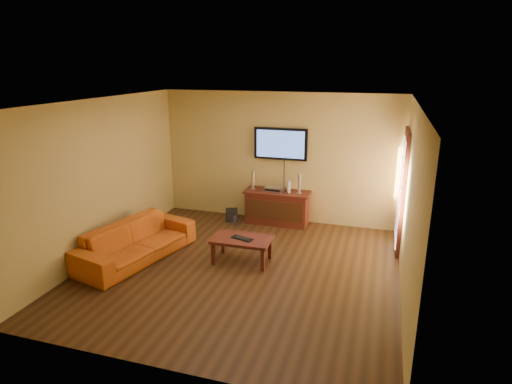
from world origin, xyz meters
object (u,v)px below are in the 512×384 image
at_px(television, 281,144).
at_px(subwoofer, 232,215).
at_px(media_console, 277,207).
at_px(keyboard, 242,238).
at_px(speaker_right, 299,185).
at_px(av_receiver, 274,189).
at_px(game_console, 289,186).
at_px(bottle, 235,221).
at_px(coffee_table, 242,241).
at_px(sofa, 136,236).
at_px(speaker_left, 253,181).

height_order(television, subwoofer, television).
relative_size(media_console, keyboard, 3.42).
relative_size(media_console, speaker_right, 3.40).
xyz_separation_m(media_console, av_receiver, (-0.07, 0.02, 0.39)).
relative_size(av_receiver, game_console, 1.59).
xyz_separation_m(av_receiver, bottle, (-0.74, -0.41, -0.64)).
relative_size(coffee_table, sofa, 0.46).
xyz_separation_m(speaker_left, game_console, (0.77, -0.01, -0.06)).
bearing_deg(game_console, coffee_table, -123.57).
bearing_deg(speaker_right, av_receiver, 176.94).
xyz_separation_m(sofa, game_console, (2.12, 2.38, 0.40)).
xyz_separation_m(coffee_table, game_console, (0.35, 1.96, 0.45)).
distance_m(coffee_table, bottle, 1.72).
bearing_deg(television, game_console, -40.47).
height_order(sofa, speaker_left, speaker_left).
bearing_deg(bottle, speaker_right, 16.80).
xyz_separation_m(speaker_right, av_receiver, (-0.52, 0.03, -0.14)).
relative_size(media_console, coffee_table, 1.37).
xyz_separation_m(speaker_left, subwoofer, (-0.43, -0.16, -0.76)).
relative_size(coffee_table, game_console, 4.11).
relative_size(speaker_right, bottle, 1.82).
xyz_separation_m(game_console, keyboard, (-0.34, -1.99, -0.38)).
bearing_deg(speaker_right, television, 153.77).
height_order(coffee_table, speaker_left, speaker_left).
relative_size(media_console, av_receiver, 3.55).
xyz_separation_m(media_console, sofa, (-1.89, -2.36, 0.07)).
height_order(television, speaker_left, television).
relative_size(sofa, keyboard, 5.47).
distance_m(speaker_right, av_receiver, 0.54).
bearing_deg(game_console, television, 116.09).
height_order(av_receiver, game_console, game_console).
height_order(television, av_receiver, television).
xyz_separation_m(television, av_receiver, (-0.07, -0.20, -0.91)).
bearing_deg(coffee_table, keyboard, -66.99).
bearing_deg(game_console, bottle, 177.99).
bearing_deg(subwoofer, keyboard, -85.81).
distance_m(speaker_left, bottle, 0.92).
height_order(television, game_console, television).
bearing_deg(speaker_left, coffee_table, -77.94).
relative_size(coffee_table, bottle, 4.52).
distance_m(av_receiver, subwoofer, 1.10).
bearing_deg(coffee_table, speaker_right, 73.47).
bearing_deg(bottle, sofa, -118.77).
bearing_deg(game_console, keyboard, -123.12).
height_order(speaker_right, subwoofer, speaker_right).
relative_size(television, keyboard, 2.80).
xyz_separation_m(television, speaker_left, (-0.54, -0.19, -0.77)).
relative_size(bottle, keyboard, 0.55).
bearing_deg(coffee_table, bottle, 113.91).
xyz_separation_m(subwoofer, keyboard, (0.86, -1.83, 0.31)).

